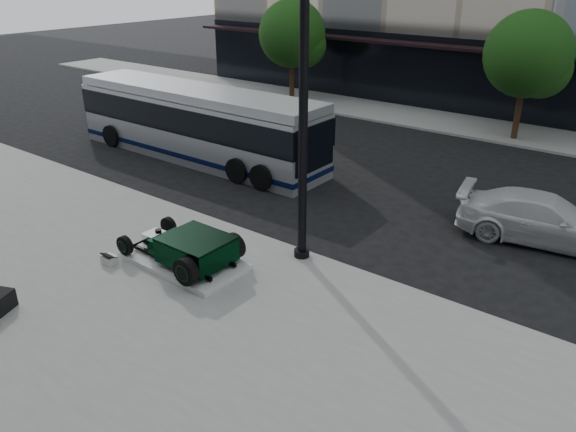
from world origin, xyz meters
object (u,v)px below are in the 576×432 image
Objects in this scene: transit_bus at (197,123)px; white_sedan at (543,219)px; hot_rod at (191,248)px; lamppost at (303,129)px.

transit_bus reaches higher than white_sedan.
hot_rod is 9.89m from transit_bus.
lamppost is 1.61× the size of white_sedan.
lamppost is 0.65× the size of transit_bus.
transit_bus is (-8.88, 4.70, -2.26)m from lamppost.
transit_bus is at bearing 81.57° from white_sedan.
hot_rod is 10.24m from white_sedan.
lamppost is at bearing 126.22° from white_sedan.
transit_bus reaches higher than hot_rod.
lamppost reaches higher than hot_rod.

